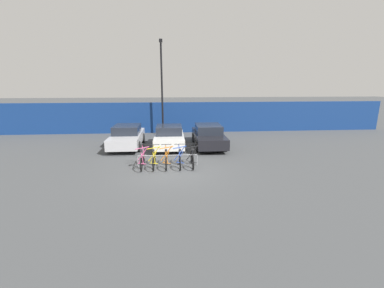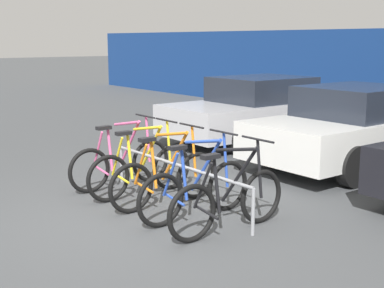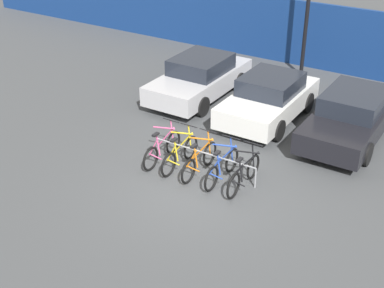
{
  "view_description": "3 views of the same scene",
  "coord_description": "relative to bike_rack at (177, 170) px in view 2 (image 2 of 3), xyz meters",
  "views": [
    {
      "loc": [
        0.03,
        -11.55,
        4.07
      ],
      "look_at": [
        1.11,
        2.21,
        0.73
      ],
      "focal_mm": 24.0,
      "sensor_mm": 36.0,
      "label": 1
    },
    {
      "loc": [
        5.38,
        -3.37,
        2.18
      ],
      "look_at": [
        -0.97,
        1.51,
        0.61
      ],
      "focal_mm": 50.0,
      "sensor_mm": 36.0,
      "label": 2
    },
    {
      "loc": [
        5.81,
        -9.57,
        7.3
      ],
      "look_at": [
        -0.68,
        0.81,
        0.61
      ],
      "focal_mm": 50.0,
      "sensor_mm": 36.0,
      "label": 3
    }
  ],
  "objects": [
    {
      "name": "ground_plane",
      "position": [
        0.22,
        -0.68,
        -0.47
      ],
      "size": [
        120.0,
        120.0,
        0.0
      ],
      "primitive_type": "plane",
      "color": "#424447"
    },
    {
      "name": "bike_rack",
      "position": [
        0.0,
        0.0,
        0.0
      ],
      "size": [
        2.97,
        0.04,
        0.57
      ],
      "color": "gray",
      "rests_on": "ground"
    },
    {
      "name": "bicycle_pink",
      "position": [
        -1.21,
        -0.15,
        -0.1
      ],
      "size": [
        0.68,
        1.71,
        1.05
      ],
      "rotation": [
        0.0,
        0.0,
        0.04
      ],
      "color": "black",
      "rests_on": "ground"
    },
    {
      "name": "bicycle_yellow",
      "position": [
        -0.65,
        -0.15,
        -0.1
      ],
      "size": [
        0.68,
        1.71,
        1.05
      ],
      "rotation": [
        0.0,
        0.0,
        -0.02
      ],
      "color": "black",
      "rests_on": "ground"
    },
    {
      "name": "bicycle_orange",
      "position": [
        -0.06,
        -0.15,
        -0.1
      ],
      "size": [
        0.68,
        1.71,
        1.05
      ],
      "rotation": [
        0.0,
        0.0,
        0.05
      ],
      "color": "black",
      "rests_on": "ground"
    },
    {
      "name": "bicycle_blue",
      "position": [
        0.61,
        -0.15,
        -0.1
      ],
      "size": [
        0.68,
        1.71,
        1.05
      ],
      "rotation": [
        0.0,
        0.0,
        0.02
      ],
      "color": "black",
      "rests_on": "ground"
    },
    {
      "name": "bicycle_black",
      "position": [
        1.21,
        -0.15,
        -0.1
      ],
      "size": [
        0.68,
        1.71,
        1.05
      ],
      "rotation": [
        0.0,
        0.0,
        -0.07
      ],
      "color": "black",
      "rests_on": "ground"
    },
    {
      "name": "car_silver",
      "position": [
        -2.63,
        4.1,
        0.22
      ],
      "size": [
        1.91,
        4.24,
        1.4
      ],
      "color": "#B7B7BC",
      "rests_on": "ground"
    },
    {
      "name": "car_white",
      "position": [
        0.06,
        3.76,
        0.21
      ],
      "size": [
        1.91,
        3.95,
        1.4
      ],
      "color": "silver",
      "rests_on": "ground"
    }
  ]
}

